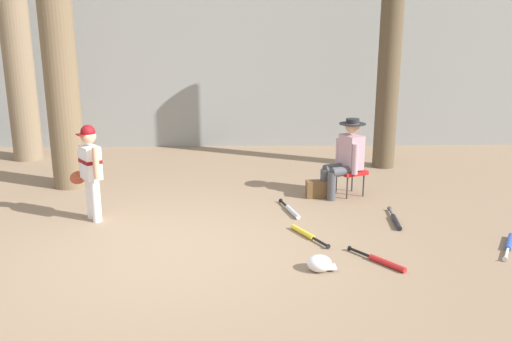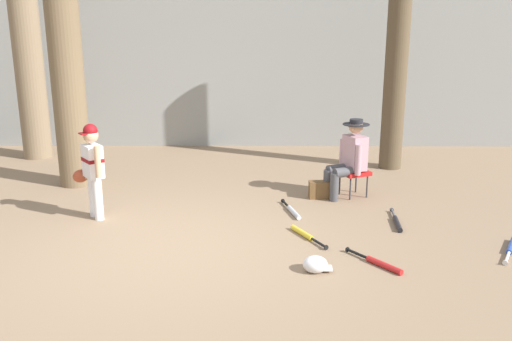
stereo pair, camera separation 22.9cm
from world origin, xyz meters
The scene contains 15 objects.
ground_plane centered at (0.00, 0.00, 0.00)m, with size 60.00×60.00×0.00m, color #897056.
concrete_back_wall centered at (0.00, 5.93, 1.56)m, with size 18.00×0.36×3.12m, color gray.
tree_near_player centered at (-2.01, 2.76, 2.90)m, with size 0.73×0.73×6.51m.
tree_behind_spectator centered at (3.46, 3.90, 1.84)m, with size 0.64×0.64×4.32m.
young_ballplayer centered at (-1.20, 1.13, 0.74)m, with size 0.53×0.50×1.31m.
folding_stool centered at (2.49, 2.14, 0.36)m, with size 0.53×0.53×0.41m.
seated_spectator centered at (2.40, 2.10, 0.64)m, with size 0.67×0.55×1.20m.
handbag_beside_stool centered at (1.97, 2.04, 0.13)m, with size 0.34×0.18×0.26m, color brown.
tree_far_left centered at (-3.42, 4.69, 2.82)m, with size 0.88×0.88×6.56m.
bat_aluminum_silver centered at (1.50, 1.32, 0.03)m, with size 0.25×0.77×0.07m.
bat_red_barrel centered at (2.36, -0.39, 0.03)m, with size 0.53×0.65×0.07m.
bat_black_composite centered at (2.86, 0.89, 0.03)m, with size 0.15×0.82×0.07m.
bat_blue_youth centered at (3.99, 0.06, 0.03)m, with size 0.47×0.74×0.07m.
bat_yellow_trainer centered at (1.60, 0.45, 0.03)m, with size 0.41×0.70×0.07m.
batting_helmet_white centered at (1.64, -0.53, 0.08)m, with size 0.32×0.24×0.18m.
Camera 2 is at (1.05, -5.80, 2.52)m, focal length 37.65 mm.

